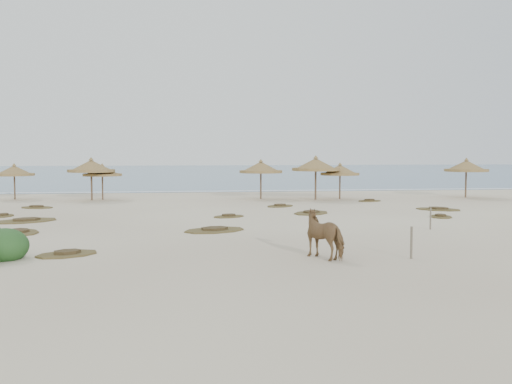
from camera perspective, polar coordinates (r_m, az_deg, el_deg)
ground at (r=24.21m, az=-0.80°, el=-4.14°), size 160.00×160.00×0.00m
ocean at (r=98.90m, az=-5.99°, el=1.99°), size 200.00×100.00×0.01m
foam_line at (r=50.00m, az=-4.35°, el=0.06°), size 70.00×0.60×0.01m
palapa_0 at (r=44.88m, az=-23.03°, el=1.93°), size 3.17×3.17×2.65m
palapa_1 at (r=42.58m, az=-15.12°, el=2.00°), size 3.48×3.48×2.63m
palapa_2 at (r=42.18m, az=-16.15°, el=2.44°), size 3.52×3.52×3.09m
palapa_3 at (r=41.69m, az=0.49°, el=2.42°), size 3.22×3.22×2.94m
palapa_4 at (r=42.05m, az=8.40°, el=2.13°), size 3.27×3.27×2.69m
palapa_5 at (r=41.20m, az=5.99°, el=2.68°), size 4.43×4.43×3.22m
palapa_6 at (r=45.84m, az=20.29°, el=2.40°), size 3.71×3.71×3.02m
horse at (r=18.64m, az=7.02°, el=-4.20°), size 1.70×2.00×1.55m
fence_post_near at (r=19.06m, az=15.28°, el=-4.91°), size 0.08×0.08×1.04m
fence_post_far at (r=26.47m, az=17.05°, el=-2.54°), size 0.08×0.08×0.99m
scrub_0 at (r=26.24m, az=-22.54°, el=-3.70°), size 2.29×2.71×0.16m
scrub_1 at (r=30.50m, az=-22.00°, el=-2.65°), size 3.64×3.30×0.16m
scrub_2 at (r=30.21m, az=-2.75°, el=-2.42°), size 2.10×1.86×0.16m
scrub_3 at (r=32.06m, az=5.55°, el=-2.06°), size 2.94×3.06×0.16m
scrub_4 at (r=31.63m, az=17.98°, el=-2.32°), size 1.58×1.99×0.16m
scrub_5 at (r=35.61m, az=17.76°, el=-1.63°), size 3.12×2.95×0.16m
scrub_6 at (r=37.58m, az=-21.08°, el=-1.42°), size 2.49×2.13×0.16m
scrub_7 at (r=36.03m, az=2.43°, el=-1.38°), size 2.39×2.30×0.16m
scrub_8 at (r=33.34m, az=-23.98°, el=-2.16°), size 1.06×1.61×0.16m
scrub_9 at (r=24.96m, az=-4.17°, el=-3.78°), size 3.31×2.83×0.16m
scrub_10 at (r=40.60m, az=11.28°, el=-0.85°), size 1.96×1.53×0.16m
scrub_11 at (r=20.11m, az=-18.38°, el=-5.87°), size 2.45×2.17×0.16m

